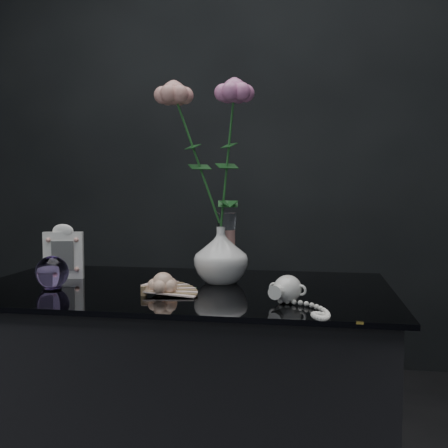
% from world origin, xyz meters
% --- Properties ---
extents(table, '(1.05, 0.58, 0.76)m').
position_xyz_m(table, '(0.00, 0.05, 0.38)').
color(table, black).
rests_on(table, ground).
extents(vase, '(0.14, 0.14, 0.15)m').
position_xyz_m(vase, '(0.09, 0.11, 0.84)').
color(vase, white).
rests_on(vase, table).
extents(wine_glass, '(0.07, 0.07, 0.18)m').
position_xyz_m(wine_glass, '(0.10, 0.14, 0.85)').
color(wine_glass, white).
rests_on(wine_glass, table).
extents(picture_frame, '(0.13, 0.11, 0.15)m').
position_xyz_m(picture_frame, '(-0.34, 0.11, 0.84)').
color(picture_frame, white).
rests_on(picture_frame, table).
extents(paperweight, '(0.11, 0.11, 0.08)m').
position_xyz_m(paperweight, '(-0.31, -0.03, 0.80)').
color(paperweight, '#9C7DCC').
rests_on(paperweight, table).
extents(paper_fan, '(0.30, 0.27, 0.03)m').
position_xyz_m(paper_fan, '(-0.05, -0.07, 0.78)').
color(paper_fan, '#F5E7C4').
rests_on(paper_fan, table).
extents(loose_rose, '(0.17, 0.19, 0.05)m').
position_xyz_m(loose_rose, '(-0.01, -0.06, 0.79)').
color(loose_rose, beige).
rests_on(loose_rose, table).
extents(pearl_jar, '(0.26, 0.27, 0.06)m').
position_xyz_m(pearl_jar, '(0.28, -0.09, 0.79)').
color(pearl_jar, white).
rests_on(pearl_jar, table).
extents(roses, '(0.24, 0.12, 0.43)m').
position_xyz_m(roses, '(0.06, 0.11, 1.12)').
color(roses, '#E1988C').
rests_on(roses, vase).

